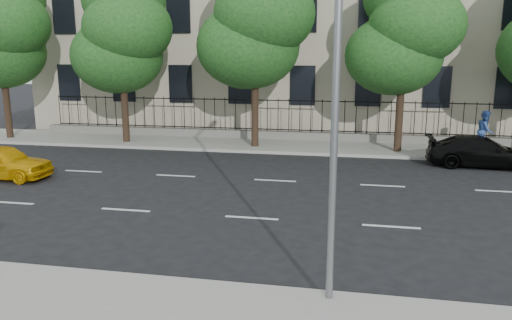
{
  "coord_description": "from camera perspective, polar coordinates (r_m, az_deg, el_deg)",
  "views": [
    {
      "loc": [
        2.8,
        -11.27,
        4.78
      ],
      "look_at": [
        0.03,
        3.0,
        1.65
      ],
      "focal_mm": 35.0,
      "sensor_mm": 36.0,
      "label": 1
    }
  ],
  "objects": [
    {
      "name": "tree_a",
      "position": [
        31.0,
        -27.07,
        13.34
      ],
      "size": [
        5.71,
        5.31,
        9.39
      ],
      "color": "#382619",
      "rests_on": "far_sidewalk"
    },
    {
      "name": "far_sidewalk",
      "position": [
        25.86,
        4.58,
        1.61
      ],
      "size": [
        60.0,
        4.0,
        0.15
      ],
      "primitive_type": "cube",
      "color": "gray",
      "rests_on": "ground"
    },
    {
      "name": "tree_d",
      "position": [
        24.76,
        16.67,
        14.09
      ],
      "size": [
        5.34,
        4.94,
        8.84
      ],
      "color": "#382619",
      "rests_on": "far_sidewalk"
    },
    {
      "name": "tree_c",
      "position": [
        25.15,
        0.04,
        15.85
      ],
      "size": [
        5.89,
        5.5,
        9.8
      ],
      "color": "#382619",
      "rests_on": "far_sidewalk"
    },
    {
      "name": "pedestrian_far",
      "position": [
        26.49,
        24.72,
        3.07
      ],
      "size": [
        0.98,
        1.11,
        1.93
      ],
      "primitive_type": "imported",
      "rotation": [
        0.0,
        0.0,
        1.27
      ],
      "color": "#304E97",
      "rests_on": "far_sidewalk"
    },
    {
      "name": "tree_b",
      "position": [
        27.32,
        -14.98,
        13.96
      ],
      "size": [
        5.53,
        5.12,
        8.97
      ],
      "color": "#382619",
      "rests_on": "far_sidewalk"
    },
    {
      "name": "yellow_taxi",
      "position": [
        21.64,
        -27.14,
        -0.18
      ],
      "size": [
        3.91,
        1.59,
        1.33
      ],
      "primitive_type": "imported",
      "rotation": [
        0.0,
        0.0,
        1.57
      ],
      "color": "#E3A509",
      "rests_on": "ground"
    },
    {
      "name": "ground",
      "position": [
        12.56,
        -2.8,
        -10.24
      ],
      "size": [
        120.0,
        120.0,
        0.0
      ],
      "primitive_type": "plane",
      "color": "black",
      "rests_on": "ground"
    },
    {
      "name": "iron_fence",
      "position": [
        27.43,
        5.0,
        3.42
      ],
      "size": [
        30.0,
        0.5,
        2.2
      ],
      "color": "slate",
      "rests_on": "far_sidewalk"
    },
    {
      "name": "black_sedan",
      "position": [
        23.36,
        24.36,
        0.87
      ],
      "size": [
        4.58,
        2.0,
        1.31
      ],
      "primitive_type": "imported",
      "rotation": [
        0.0,
        0.0,
        1.53
      ],
      "color": "black",
      "rests_on": "ground"
    },
    {
      "name": "street_light",
      "position": [
        9.52,
        9.44,
        14.21
      ],
      "size": [
        0.25,
        3.32,
        8.05
      ],
      "color": "slate",
      "rests_on": "near_sidewalk"
    },
    {
      "name": "lane_markings",
      "position": [
        16.95,
        1.02,
        -4.22
      ],
      "size": [
        49.6,
        4.62,
        0.01
      ],
      "primitive_type": null,
      "color": "silver",
      "rests_on": "ground"
    }
  ]
}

